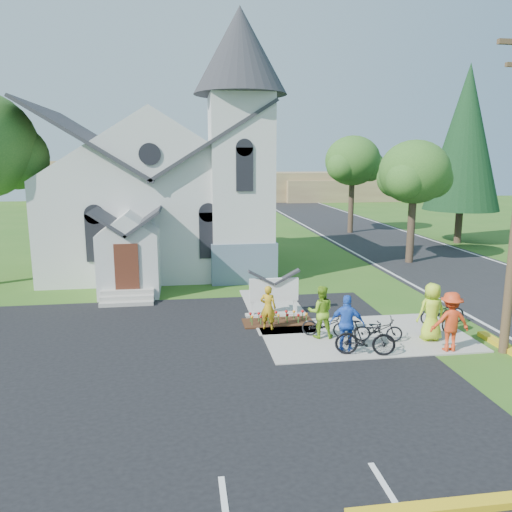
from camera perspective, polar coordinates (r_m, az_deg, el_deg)
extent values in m
plane|color=#32611B|center=(16.86, 8.11, -9.92)|extent=(120.00, 120.00, 0.00)
cube|color=black|center=(14.58, -17.64, -13.78)|extent=(20.00, 16.00, 0.02)
cube|color=black|center=(33.95, 17.22, 0.43)|extent=(8.00, 90.00, 0.02)
cube|color=#A29C93|center=(17.75, 12.36, -8.89)|extent=(7.00, 4.00, 0.05)
cube|color=silver|center=(28.32, -11.20, 3.77)|extent=(11.00, 9.00, 5.00)
cube|color=slate|center=(25.43, -1.69, -0.27)|extent=(3.20, 3.20, 2.00)
cube|color=silver|center=(24.97, -1.74, 7.63)|extent=(3.00, 3.00, 9.00)
cone|color=#2B2B30|center=(25.42, -1.83, 22.42)|extent=(4.50, 4.50, 4.00)
cube|color=silver|center=(22.96, -14.24, -0.83)|extent=(2.60, 2.40, 2.80)
cube|color=#522517|center=(21.74, -14.57, -1.24)|extent=(1.00, 0.10, 2.00)
cube|color=#A29C93|center=(19.51, 2.04, -6.71)|extent=(2.20, 0.40, 0.10)
cube|color=white|center=(19.23, -0.45, -5.40)|extent=(0.12, 0.12, 1.00)
cube|color=white|center=(19.53, 4.51, -5.18)|extent=(0.12, 0.12, 1.00)
cube|color=white|center=(19.23, 2.06, -3.87)|extent=(1.90, 0.14, 0.90)
cube|color=#361B0E|center=(18.67, 2.54, -7.58)|extent=(2.60, 1.10, 0.07)
cylinder|color=#3A2A1F|center=(30.32, 17.30, 3.05)|extent=(0.44, 0.44, 4.05)
ellipsoid|color=#2C5E20|center=(30.07, 17.66, 9.14)|extent=(4.00, 4.00, 3.60)
cylinder|color=#3A2A1F|center=(41.53, 10.81, 5.72)|extent=(0.44, 0.44, 4.50)
ellipsoid|color=#2C5E20|center=(41.35, 11.00, 10.65)|extent=(4.40, 4.40, 3.96)
cylinder|color=#3A2A1F|center=(38.73, 22.12, 3.16)|extent=(0.50, 0.50, 2.40)
cone|color=black|center=(38.45, 22.81, 12.34)|extent=(5.20, 5.20, 10.00)
cube|color=#84684A|center=(71.96, 0.10, 7.93)|extent=(60.00, 8.00, 4.00)
cube|color=#84684A|center=(73.33, -12.74, 8.35)|extent=(30.00, 6.00, 5.60)
cube|color=#84684A|center=(74.14, 12.76, 7.37)|extent=(25.00, 6.00, 3.00)
imported|color=#BE8E16|center=(17.69, 1.39, -5.90)|extent=(0.69, 0.59, 1.59)
imported|color=black|center=(17.23, 7.95, -7.78)|extent=(1.70, 1.07, 0.84)
imported|color=#7AB021|center=(17.01, 7.41, -6.33)|extent=(0.96, 0.80, 1.79)
imported|color=black|center=(15.84, 12.38, -9.14)|extent=(1.92, 0.95, 1.11)
imported|color=blue|center=(15.86, 10.37, -7.63)|extent=(1.17, 0.82, 1.84)
imported|color=black|center=(17.11, 13.80, -8.15)|extent=(1.66, 0.85, 0.83)
imported|color=red|center=(16.87, 21.34, -6.98)|extent=(1.27, 0.78, 1.90)
imported|color=black|center=(18.41, 20.14, -7.04)|extent=(1.54, 0.91, 0.89)
imported|color=#BCE62B|center=(17.60, 19.43, -6.03)|extent=(1.00, 0.70, 1.95)
imported|color=black|center=(19.54, 20.52, -5.99)|extent=(1.76, 0.69, 0.91)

